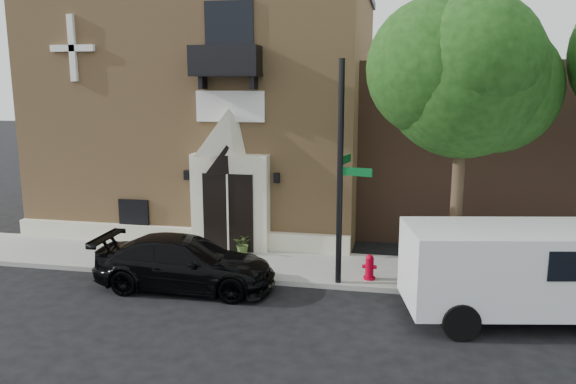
% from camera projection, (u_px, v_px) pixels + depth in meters
% --- Properties ---
extents(ground, '(120.00, 120.00, 0.00)m').
position_uv_depth(ground, '(237.00, 283.00, 16.15)').
color(ground, black).
rests_on(ground, ground).
extents(sidewalk, '(42.00, 3.00, 0.15)m').
position_uv_depth(sidewalk, '(282.00, 266.00, 17.38)').
color(sidewalk, gray).
rests_on(sidewalk, ground).
extents(church, '(12.20, 11.01, 9.30)m').
position_uv_depth(church, '(220.00, 107.00, 23.48)').
color(church, '#AE8252').
rests_on(church, ground).
extents(street_tree_left, '(4.97, 4.38, 7.77)m').
position_uv_depth(street_tree_left, '(466.00, 74.00, 14.19)').
color(street_tree_left, '#38281C').
rests_on(street_tree_left, sidewalk).
extents(black_sedan, '(5.06, 2.11, 1.46)m').
position_uv_depth(black_sedan, '(185.00, 263.00, 15.61)').
color(black_sedan, black).
rests_on(black_sedan, ground).
extents(cargo_van, '(5.98, 3.26, 2.31)m').
position_uv_depth(cargo_van, '(534.00, 269.00, 13.36)').
color(cargo_van, white).
rests_on(cargo_van, ground).
extents(street_sign, '(0.96, 1.09, 6.14)m').
position_uv_depth(street_sign, '(341.00, 174.00, 15.17)').
color(street_sign, black).
rests_on(street_sign, sidewalk).
extents(fire_hydrant, '(0.41, 0.33, 0.73)m').
position_uv_depth(fire_hydrant, '(369.00, 267.00, 15.95)').
color(fire_hydrant, '#A7001A').
rests_on(fire_hydrant, sidewalk).
extents(dumpster, '(2.29, 1.75, 1.32)m').
position_uv_depth(dumpster, '(484.00, 262.00, 15.41)').
color(dumpster, '#0E3415').
rests_on(dumpster, sidewalk).
extents(planter, '(0.61, 0.53, 0.67)m').
position_uv_depth(planter, '(243.00, 244.00, 18.31)').
color(planter, '#415926').
rests_on(planter, sidewalk).
extents(pedestrian_near, '(0.78, 0.65, 1.81)m').
position_uv_depth(pedestrian_near, '(540.00, 257.00, 15.09)').
color(pedestrian_near, black).
rests_on(pedestrian_near, sidewalk).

